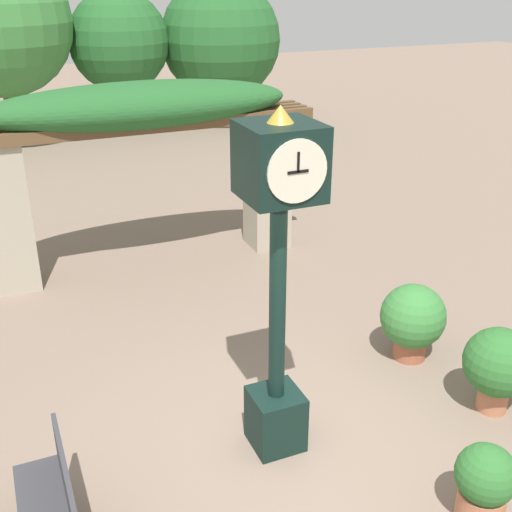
{
  "coord_description": "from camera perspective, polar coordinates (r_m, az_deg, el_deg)",
  "views": [
    {
      "loc": [
        -2.16,
        -4.42,
        4.4
      ],
      "look_at": [
        0.04,
        0.75,
        1.87
      ],
      "focal_mm": 45.0,
      "sensor_mm": 36.0,
      "label": 1
    }
  ],
  "objects": [
    {
      "name": "pedestal_clock",
      "position": [
        5.69,
        1.98,
        -0.75
      ],
      "size": [
        0.64,
        0.68,
        3.41
      ],
      "color": "black",
      "rests_on": "ground"
    },
    {
      "name": "potted_plant_near_right",
      "position": [
        8.0,
        13.76,
        -5.44
      ],
      "size": [
        0.79,
        0.79,
        0.97
      ],
      "color": "#9E563D",
      "rests_on": "ground"
    },
    {
      "name": "pergola",
      "position": [
        9.92,
        -10.07,
        10.56
      ],
      "size": [
        5.36,
        1.24,
        2.91
      ],
      "color": "#A89E89",
      "rests_on": "ground"
    },
    {
      "name": "tree_line",
      "position": [
        18.64,
        -16.16,
        18.52
      ],
      "size": [
        12.41,
        3.88,
        5.04
      ],
      "color": "brown",
      "rests_on": "ground"
    },
    {
      "name": "potted_plant_far_left",
      "position": [
        6.08,
        19.65,
        -18.46
      ],
      "size": [
        0.53,
        0.53,
        0.78
      ],
      "color": "#B26B4C",
      "rests_on": "ground"
    },
    {
      "name": "ground_plane",
      "position": [
        6.6,
        2.3,
        -17.61
      ],
      "size": [
        60.0,
        60.0,
        0.0
      ],
      "primitive_type": "plane",
      "color": "#7F6B5B"
    },
    {
      "name": "potted_plant_near_left",
      "position": [
        7.35,
        20.74,
        -9.04
      ],
      "size": [
        0.75,
        0.75,
        0.97
      ],
      "color": "#B26B4C",
      "rests_on": "ground"
    }
  ]
}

